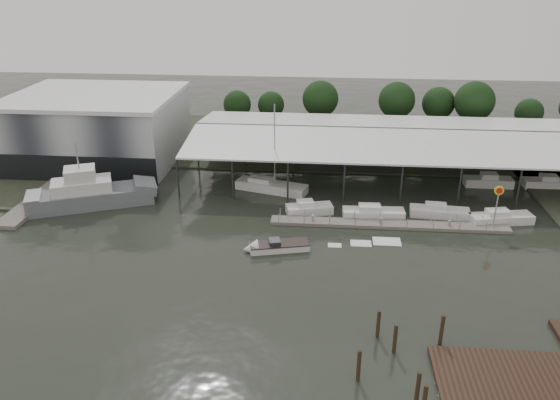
# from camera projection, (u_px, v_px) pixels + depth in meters

# --- Properties ---
(ground) EXTENTS (200.00, 200.00, 0.00)m
(ground) POSITION_uv_depth(u_px,v_px,m) (252.00, 263.00, 56.77)
(ground) COLOR black
(ground) RESTS_ON ground
(land_strip_far) EXTENTS (140.00, 30.00, 0.30)m
(land_strip_far) POSITION_uv_depth(u_px,v_px,m) (284.00, 141.00, 95.05)
(land_strip_far) COLOR #363C2D
(land_strip_far) RESTS_ON ground
(land_strip_west) EXTENTS (20.00, 40.00, 0.30)m
(land_strip_west) POSITION_uv_depth(u_px,v_px,m) (30.00, 157.00, 87.32)
(land_strip_west) COLOR #363C2D
(land_strip_west) RESTS_ON ground
(storage_warehouse) EXTENTS (24.50, 20.50, 10.50)m
(storage_warehouse) POSITION_uv_depth(u_px,v_px,m) (98.00, 127.00, 84.22)
(storage_warehouse) COLOR #AEB3B9
(storage_warehouse) RESTS_ON ground
(covered_boat_shed) EXTENTS (58.24, 24.00, 6.96)m
(covered_boat_shed) POSITION_uv_depth(u_px,v_px,m) (394.00, 133.00, 78.49)
(covered_boat_shed) COLOR white
(covered_boat_shed) RESTS_ON ground
(trawler_dock) EXTENTS (3.00, 18.00, 0.50)m
(trawler_dock) POSITION_uv_depth(u_px,v_px,m) (41.00, 198.00, 71.86)
(trawler_dock) COLOR slate
(trawler_dock) RESTS_ON ground
(floating_dock) EXTENTS (28.00, 2.00, 1.40)m
(floating_dock) POSITION_uv_depth(u_px,v_px,m) (389.00, 224.00, 64.61)
(floating_dock) COLOR slate
(floating_dock) RESTS_ON ground
(shell_fuel_sign) EXTENTS (1.10, 0.18, 5.55)m
(shell_fuel_sign) POSITION_uv_depth(u_px,v_px,m) (498.00, 199.00, 62.14)
(shell_fuel_sign) COLOR gray
(shell_fuel_sign) RESTS_ON ground
(boardwalk_platform) EXTENTS (15.00, 12.00, 0.50)m
(boardwalk_platform) POSITION_uv_depth(u_px,v_px,m) (549.00, 378.00, 40.79)
(boardwalk_platform) COLOR #331F15
(boardwalk_platform) RESTS_ON ground
(grey_trawler) EXTENTS (16.36, 10.07, 8.84)m
(grey_trawler) POSITION_uv_depth(u_px,v_px,m) (92.00, 194.00, 69.62)
(grey_trawler) COLOR slate
(grey_trawler) RESTS_ON ground
(white_sailboat) EXTENTS (10.14, 5.29, 12.31)m
(white_sailboat) POSITION_uv_depth(u_px,v_px,m) (270.00, 186.00, 74.38)
(white_sailboat) COLOR silver
(white_sailboat) RESTS_ON ground
(speedboat_underway) EXTENTS (17.87, 6.05, 2.00)m
(speedboat_underway) POSITION_uv_depth(u_px,v_px,m) (274.00, 247.00, 59.16)
(speedboat_underway) COLOR silver
(speedboat_underway) RESTS_ON ground
(moored_cruiser_0) EXTENTS (6.09, 3.54, 1.70)m
(moored_cruiser_0) POSITION_uv_depth(u_px,v_px,m) (309.00, 209.00, 67.78)
(moored_cruiser_0) COLOR silver
(moored_cruiser_0) RESTS_ON ground
(moored_cruiser_1) EXTENTS (7.57, 2.50, 1.70)m
(moored_cruiser_1) POSITION_uv_depth(u_px,v_px,m) (373.00, 213.00, 66.60)
(moored_cruiser_1) COLOR silver
(moored_cruiser_1) RESTS_ON ground
(moored_cruiser_2) EXTENTS (7.29, 2.83, 1.70)m
(moored_cruiser_2) POSITION_uv_depth(u_px,v_px,m) (439.00, 212.00, 66.93)
(moored_cruiser_2) COLOR silver
(moored_cruiser_2) RESTS_ON ground
(moored_cruiser_3) EXTENTS (7.75, 3.58, 1.70)m
(moored_cruiser_3) POSITION_uv_depth(u_px,v_px,m) (500.00, 218.00, 65.31)
(moored_cruiser_3) COLOR silver
(moored_cruiser_3) RESTS_ON ground
(mooring_pilings) EXTENTS (7.19, 9.17, 3.63)m
(mooring_pilings) POSITION_uv_depth(u_px,v_px,m) (403.00, 361.00, 41.25)
(mooring_pilings) COLOR #35281A
(mooring_pilings) RESTS_ON ground
(horizon_tree_line) EXTENTS (71.84, 9.88, 10.23)m
(horizon_tree_line) POSITION_uv_depth(u_px,v_px,m) (430.00, 104.00, 95.68)
(horizon_tree_line) COLOR #301D15
(horizon_tree_line) RESTS_ON ground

